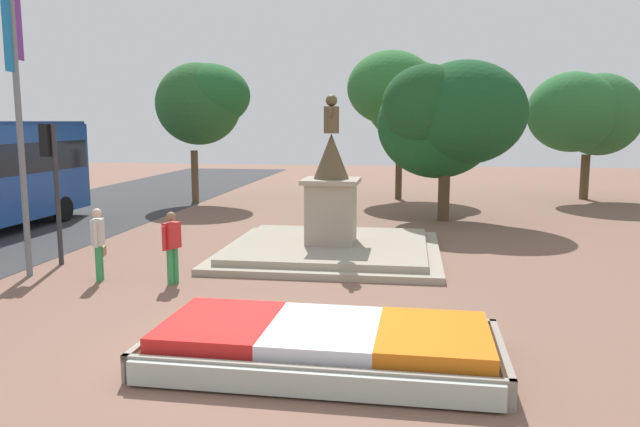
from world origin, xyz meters
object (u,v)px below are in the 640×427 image
at_px(banner_pole, 18,109).
at_px(pedestrian_with_handbag, 98,240).
at_px(statue_monument, 331,232).
at_px(pedestrian_near_planter, 172,243).
at_px(flower_planter, 323,346).
at_px(traffic_light_mid_block, 52,167).

distance_m(banner_pole, pedestrian_with_handbag, 3.46).
relative_size(statue_monument, pedestrian_near_planter, 3.59).
height_order(pedestrian_with_handbag, pedestrian_near_planter, pedestrian_with_handbag).
distance_m(flower_planter, traffic_light_mid_block, 9.61).
distance_m(banner_pole, pedestrian_near_planter, 4.64).
relative_size(pedestrian_with_handbag, pedestrian_near_planter, 1.02).
xyz_separation_m(banner_pole, pedestrian_near_planter, (3.59, -0.20, -2.92)).
height_order(flower_planter, statue_monument, statue_monument).
distance_m(flower_planter, pedestrian_with_handbag, 7.06).
relative_size(traffic_light_mid_block, pedestrian_with_handbag, 2.12).
xyz_separation_m(traffic_light_mid_block, banner_pole, (0.02, -1.21, 1.38)).
height_order(flower_planter, banner_pole, banner_pole).
bearing_deg(flower_planter, statue_monument, 96.46).
relative_size(flower_planter, traffic_light_mid_block, 1.50).
xyz_separation_m(traffic_light_mid_block, pedestrian_near_planter, (3.61, -1.41, -1.54)).
relative_size(flower_planter, pedestrian_near_planter, 3.27).
relative_size(statue_monument, traffic_light_mid_block, 1.65).
height_order(traffic_light_mid_block, pedestrian_with_handbag, traffic_light_mid_block).
bearing_deg(statue_monument, banner_pole, -152.99).
bearing_deg(pedestrian_with_handbag, statue_monument, 36.55).
distance_m(traffic_light_mid_block, banner_pole, 1.84).
xyz_separation_m(pedestrian_with_handbag, pedestrian_near_planter, (1.74, -0.03, -0.00)).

